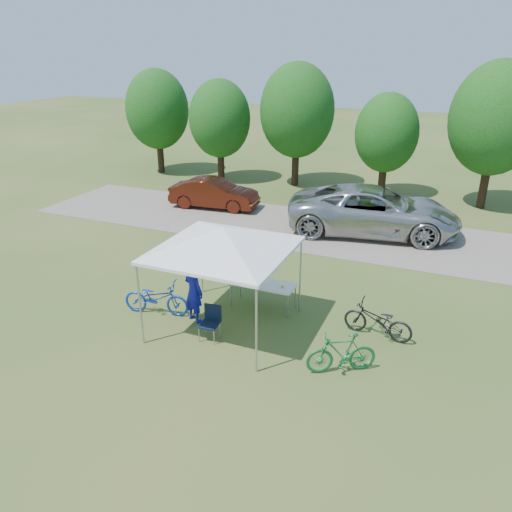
{
  "coord_description": "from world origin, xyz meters",
  "views": [
    {
      "loc": [
        5.11,
        -10.04,
        6.71
      ],
      "look_at": [
        0.01,
        2.0,
        1.2
      ],
      "focal_mm": 35.0,
      "sensor_mm": 36.0,
      "label": 1
    }
  ],
  "objects": [
    {
      "name": "canopy",
      "position": [
        0.0,
        0.0,
        2.65
      ],
      "size": [
        4.53,
        4.53,
        3.0
      ],
      "color": "#A5A5AA",
      "rests_on": "ground"
    },
    {
      "name": "cyclist",
      "position": [
        -0.89,
        -0.04,
        0.84
      ],
      "size": [
        0.71,
        0.58,
        1.68
      ],
      "primitive_type": "imported",
      "rotation": [
        0.0,
        0.0,
        2.8
      ],
      "color": "#121498",
      "rests_on": "ground"
    },
    {
      "name": "sedan",
      "position": [
        -5.01,
        9.07,
        0.67
      ],
      "size": [
        4.05,
        1.78,
        1.3
      ],
      "primitive_type": "imported",
      "rotation": [
        0.0,
        0.0,
        1.68
      ],
      "color": "#45160B",
      "rests_on": "gravel_strip"
    },
    {
      "name": "ice_cream_cup",
      "position": [
        1.08,
        1.29,
        0.76
      ],
      "size": [
        0.08,
        0.08,
        0.06
      ],
      "primitive_type": "cylinder",
      "color": "gold",
      "rests_on": "folding_table"
    },
    {
      "name": "folding_chair",
      "position": [
        -0.09,
        -0.62,
        0.51
      ],
      "size": [
        0.48,
        0.5,
        0.87
      ],
      "rotation": [
        0.0,
        0.0,
        0.1
      ],
      "color": "black",
      "rests_on": "ground"
    },
    {
      "name": "minivan",
      "position": [
        2.13,
        8.54,
        0.91
      ],
      "size": [
        6.83,
        3.99,
        1.79
      ],
      "primitive_type": "imported",
      "rotation": [
        0.0,
        0.0,
        1.74
      ],
      "color": "#B8B8B3",
      "rests_on": "gravel_strip"
    },
    {
      "name": "ground",
      "position": [
        0.0,
        0.0,
        0.0
      ],
      "size": [
        100.0,
        100.0,
        0.0
      ],
      "primitive_type": "plane",
      "color": "#2D5119",
      "rests_on": "ground"
    },
    {
      "name": "treeline",
      "position": [
        -0.29,
        14.05,
        3.53
      ],
      "size": [
        24.89,
        4.28,
        6.3
      ],
      "color": "#382314",
      "rests_on": "ground"
    },
    {
      "name": "bike_green",
      "position": [
        3.22,
        -0.75,
        0.48
      ],
      "size": [
        1.59,
        1.19,
        0.95
      ],
      "primitive_type": "imported",
      "rotation": [
        0.0,
        0.0,
        -1.04
      ],
      "color": "#166531",
      "rests_on": "ground"
    },
    {
      "name": "bike_dark",
      "position": [
        3.7,
        1.02,
        0.45
      ],
      "size": [
        1.79,
        0.8,
        0.91
      ],
      "primitive_type": "imported",
      "rotation": [
        0.0,
        0.0,
        -1.69
      ],
      "color": "black",
      "rests_on": "ground"
    },
    {
      "name": "gravel_strip",
      "position": [
        0.0,
        8.0,
        0.01
      ],
      "size": [
        24.0,
        5.0,
        0.02
      ],
      "primitive_type": "cube",
      "color": "gray",
      "rests_on": "ground"
    },
    {
      "name": "cooler",
      "position": [
        0.15,
        1.34,
        0.92
      ],
      "size": [
        0.52,
        0.35,
        0.37
      ],
      "color": "white",
      "rests_on": "folding_table"
    },
    {
      "name": "bike_blue",
      "position": [
        -2.01,
        -0.12,
        0.47
      ],
      "size": [
        1.89,
        0.97,
        0.95
      ],
      "primitive_type": "imported",
      "rotation": [
        0.0,
        0.0,
        1.77
      ],
      "color": "#133AA8",
      "rests_on": "ground"
    },
    {
      "name": "folding_table",
      "position": [
        0.5,
        1.34,
        0.68
      ],
      "size": [
        1.77,
        0.74,
        0.73
      ],
      "color": "white",
      "rests_on": "ground"
    }
  ]
}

